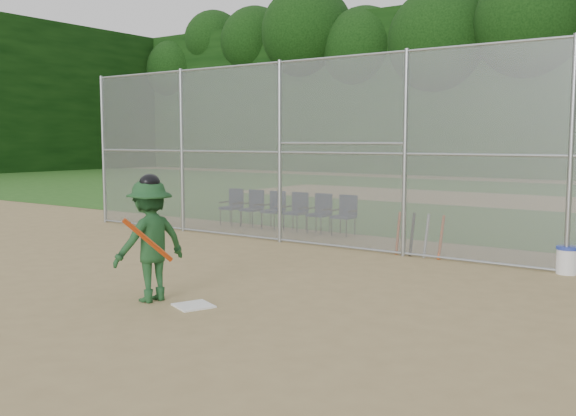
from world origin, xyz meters
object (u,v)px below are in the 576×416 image
Objects in this scene: home_plate at (194,306)px; chair_0 at (231,207)px; water_cooler at (567,260)px; batter_at_plate at (150,240)px.

chair_0 is (-5.18, 6.85, 0.47)m from home_plate.
home_plate is at bearing -124.94° from water_cooler.
chair_0 reaches higher than home_plate.
chair_0 reaches higher than water_cooler.
chair_0 is at bearing 169.74° from water_cooler.
batter_at_plate is 8.28m from chair_0.
batter_at_plate is at bearing -129.26° from water_cooler.
chair_0 is at bearing 127.09° from home_plate.
water_cooler is (4.38, 5.36, -0.63)m from batter_at_plate.
water_cooler is at bearing -10.26° from chair_0.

